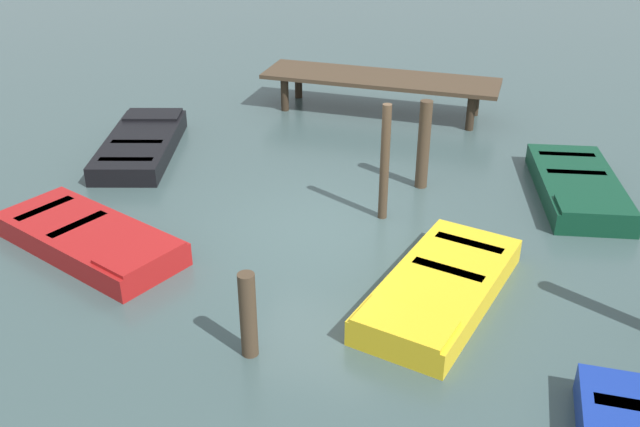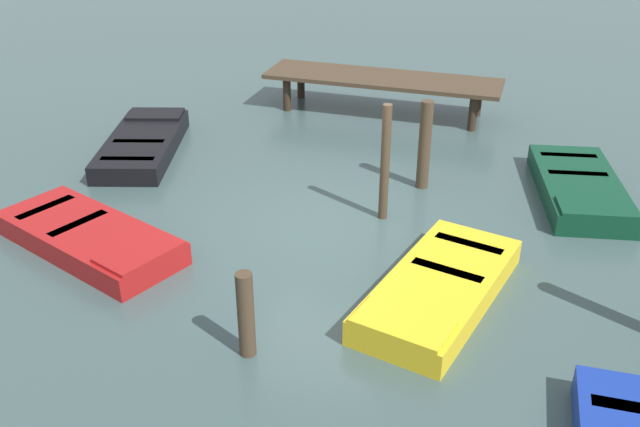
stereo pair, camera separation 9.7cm
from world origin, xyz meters
name	(u,v)px [view 1 (the left image)]	position (x,y,z in m)	size (l,w,h in m)	color
ground_plane	(320,231)	(0.00, 0.00, 0.00)	(80.00, 80.00, 0.00)	#384C4C
dock_segment	(380,81)	(-0.30, 6.40, 0.84)	(5.93, 1.67, 0.95)	#423323
rowboat_red	(90,238)	(-3.55, -1.71, 0.22)	(3.78, 2.59, 0.46)	maroon
rowboat_yellow	(440,288)	(2.33, -1.56, 0.22)	(2.23, 3.64, 0.46)	gold
rowboat_black	(141,144)	(-4.81, 2.29, 0.22)	(2.33, 3.76, 0.46)	black
rowboat_dark_green	(578,186)	(4.43, 2.73, 0.22)	(2.02, 3.52, 0.46)	#0C3823
mooring_piling_near_left	(385,163)	(0.96, 0.82, 1.09)	(0.17, 0.17, 2.18)	#423323
mooring_piling_near_right	(248,315)	(0.05, -3.52, 0.63)	(0.23, 0.23, 1.27)	#423323
mooring_piling_far_left	(424,145)	(1.43, 2.34, 0.90)	(0.24, 0.24, 1.79)	#423323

